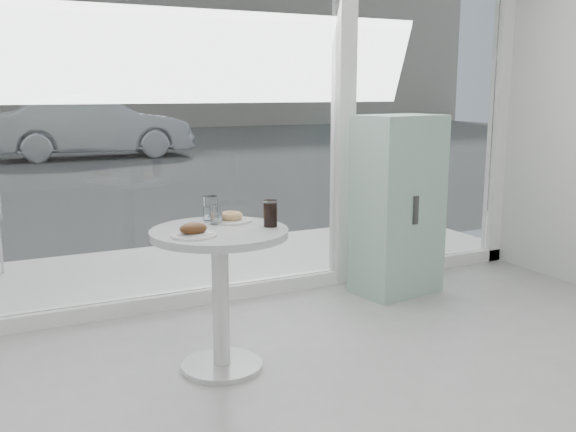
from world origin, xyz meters
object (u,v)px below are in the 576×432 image
main_table (220,270)px  water_tumbler_a (216,215)px  plate_fritter (194,231)px  plate_donut (231,218)px  cola_glass (270,214)px  water_tumbler_b (210,209)px  car_silver (94,127)px  mint_cabinet (398,205)px

main_table → water_tumbler_a: water_tumbler_a is taller
plate_fritter → plate_donut: (0.29, 0.25, -0.01)m
cola_glass → water_tumbler_a: bearing=141.8°
plate_fritter → plate_donut: bearing=40.6°
plate_fritter → water_tumbler_b: (0.21, 0.35, 0.03)m
main_table → plate_donut: plate_donut is taller
car_silver → plate_fritter: 11.83m
car_silver → plate_fritter: bearing=174.2°
plate_fritter → plate_donut: size_ratio=1.03×
main_table → plate_fritter: plate_fritter is taller
mint_cabinet → plate_donut: bearing=-169.4°
water_tumbler_a → plate_fritter: bearing=-131.2°
car_silver → cola_glass: (-1.06, -11.69, 0.15)m
water_tumbler_a → cola_glass: bearing=-38.2°
main_table → plate_fritter: 0.31m
main_table → car_silver: 11.72m
mint_cabinet → water_tumbler_a: bearing=-169.7°
main_table → plate_fritter: bearing=-150.4°
main_table → water_tumbler_a: size_ratio=7.07×
mint_cabinet → water_tumbler_b: size_ratio=9.76×
mint_cabinet → water_tumbler_a: 1.71m
main_table → cola_glass: 0.40m
plate_fritter → water_tumbler_b: water_tumbler_b is taller
water_tumbler_a → plate_donut: bearing=13.6°
plate_donut → cola_glass: 0.26m
main_table → water_tumbler_b: bearing=80.6°
mint_cabinet → water_tumbler_b: mint_cabinet is taller
cola_glass → plate_donut: bearing=124.5°
water_tumbler_b → plate_donut: bearing=-49.5°
water_tumbler_b → cola_glass: (0.23, -0.31, 0.01)m
mint_cabinet → car_silver: 10.94m
water_tumbler_a → water_tumbler_b: size_ratio=0.81×
car_silver → water_tumbler_b: car_silver is taller
car_silver → cola_glass: 11.74m
main_table → mint_cabinet: size_ratio=0.59×
mint_cabinet → car_silver: bearing=82.4°
mint_cabinet → plate_fritter: size_ratio=5.71×
plate_fritter → water_tumbler_b: size_ratio=1.71×
water_tumbler_a → car_silver: bearing=83.6°
main_table → water_tumbler_b: water_tumbler_b is taller
car_silver → plate_donut: 11.55m
plate_donut → cola_glass: (0.14, -0.21, 0.05)m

